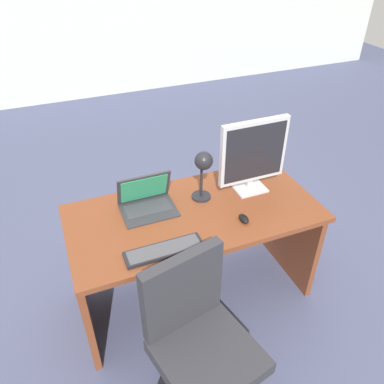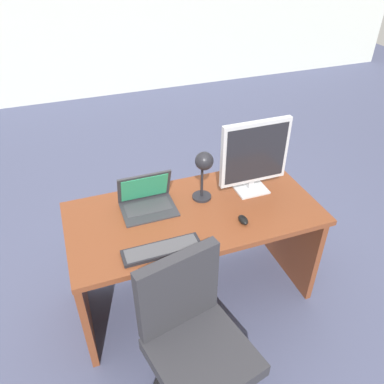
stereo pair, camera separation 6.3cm
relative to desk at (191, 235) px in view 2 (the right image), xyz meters
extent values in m
plane|color=#474C6B|center=(0.00, 1.45, -0.51)|extent=(12.00, 12.00, 0.00)
cube|color=brown|center=(0.00, -0.05, 0.21)|extent=(1.51, 0.73, 0.03)
cube|color=brown|center=(-0.74, -0.05, -0.16)|extent=(0.04, 0.65, 0.71)
cube|color=brown|center=(0.74, -0.05, -0.16)|extent=(0.04, 0.65, 0.71)
cube|color=brown|center=(0.00, 0.23, -0.13)|extent=(1.33, 0.02, 0.49)
cube|color=#B7BABF|center=(0.42, 0.04, 0.23)|extent=(0.20, 0.16, 0.01)
cube|color=#B7BABF|center=(0.42, 0.05, 0.27)|extent=(0.04, 0.02, 0.06)
cube|color=#B7BABF|center=(0.42, 0.04, 0.51)|extent=(0.44, 0.04, 0.41)
cube|color=black|center=(0.42, 0.02, 0.51)|extent=(0.40, 0.00, 0.36)
cube|color=#2D2D33|center=(-0.25, 0.06, 0.23)|extent=(0.32, 0.24, 0.01)
cube|color=#38383D|center=(-0.25, 0.08, 0.24)|extent=(0.27, 0.13, 0.00)
cube|color=#2D2D33|center=(-0.25, 0.14, 0.34)|extent=(0.32, 0.09, 0.22)
cube|color=#2D9966|center=(-0.25, 0.13, 0.34)|extent=(0.28, 0.07, 0.18)
cube|color=black|center=(-0.28, -0.31, 0.24)|extent=(0.42, 0.12, 0.02)
cube|color=#47474C|center=(-0.28, -0.31, 0.25)|extent=(0.39, 0.10, 0.00)
ellipsoid|color=black|center=(0.23, -0.24, 0.24)|extent=(0.05, 0.09, 0.04)
cylinder|color=black|center=(0.09, 0.07, 0.23)|extent=(0.12, 0.12, 0.01)
cylinder|color=black|center=(0.09, 0.07, 0.36)|extent=(0.02, 0.02, 0.23)
sphere|color=black|center=(0.09, 0.04, 0.51)|extent=(0.11, 0.11, 0.11)
cylinder|color=black|center=(-0.22, -0.77, -0.30)|extent=(0.05, 0.05, 0.36)
cube|color=#2D2D33|center=(-0.22, -0.77, -0.08)|extent=(0.55, 0.55, 0.08)
cube|color=#2D2D33|center=(-0.27, -0.56, 0.19)|extent=(0.44, 0.15, 0.46)
camera|label=1|loc=(-0.69, -1.72, 1.66)|focal=35.91mm
camera|label=2|loc=(-0.63, -1.75, 1.66)|focal=35.91mm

